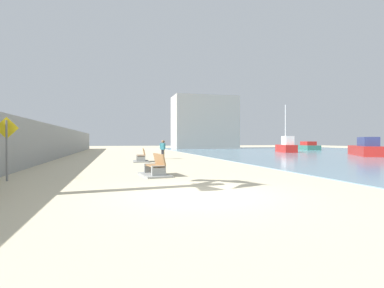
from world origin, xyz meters
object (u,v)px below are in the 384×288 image
Objects in this scene: bench_near at (155,170)px; boat_mid_bay at (366,149)px; bench_far at (141,159)px; person_standing at (163,148)px; person_walking at (164,148)px; boat_distant at (286,146)px; pedestrian_sign at (7,141)px; boat_far_left at (306,147)px.

boat_mid_bay is at bearing 26.88° from bench_near.
person_standing is (2.02, 2.78, 0.68)m from bench_far.
person_walking reaches higher than bench_far.
person_standing reaches higher than bench_near.
person_standing is 0.26× the size of boat_distant.
boat_distant reaches higher than bench_near.
boat_mid_bay is at bearing -0.70° from person_walking.
boat_far_left is at bearing 41.00° from pedestrian_sign.
bench_far is at bearing -173.32° from boat_mid_bay.
boat_mid_bay reaches higher than bench_far.
boat_mid_bay is 30.95m from pedestrian_sign.
pedestrian_sign reaches higher than person_standing.
bench_near is at bearing -134.12° from boat_far_left.
person_walking is at bearing 79.26° from bench_near.
bench_near is 1.41× the size of person_standing.
person_standing is 0.23× the size of boat_far_left.
person_walking is 0.16m from person_standing.
boat_distant is 12.49m from boat_far_left.
person_standing is at bearing 79.61° from bench_near.
boat_far_left is 45.83m from pedestrian_sign.
bench_near is 1.42× the size of person_walking.
person_standing is (-0.10, -0.13, 0.01)m from person_walking.
person_walking is at bearing 52.23° from person_standing.
bench_near and bench_far have the same top height.
bench_near is 28.95m from boat_distant.
person_walking is 20.57m from boat_mid_bay.
boat_distant is at bearing 107.62° from boat_mid_bay.
pedestrian_sign reaches higher than person_walking.
bench_far is at bearing 57.55° from pedestrian_sign.
boat_distant is (19.65, 12.23, 0.58)m from bench_far.
bench_near is 5.90m from pedestrian_sign.
bench_far is at bearing 89.22° from bench_near.
bench_near is 11.90m from person_standing.
boat_distant is 10.04m from boat_mid_bay.
boat_mid_bay is 2.81× the size of pedestrian_sign.
bench_far is 22.85m from boat_mid_bay.
boat_distant is 0.89× the size of boat_mid_bay.
pedestrian_sign is (-5.75, -0.33, 1.31)m from bench_near.
boat_far_left is 19.14m from boat_mid_bay.
bench_near is 0.36× the size of boat_distant.
person_walking is (2.24, 11.81, 0.67)m from bench_near.
boat_distant reaches higher than person_standing.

